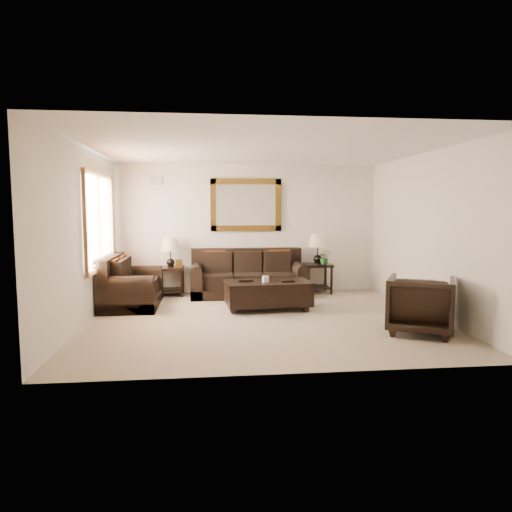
{
  "coord_description": "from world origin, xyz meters",
  "views": [
    {
      "loc": [
        -0.89,
        -7.16,
        1.75
      ],
      "look_at": [
        -0.04,
        0.6,
        0.96
      ],
      "focal_mm": 32.0,
      "sensor_mm": 36.0,
      "label": 1
    }
  ],
  "objects": [
    {
      "name": "potted_plant",
      "position": [
        1.56,
        2.08,
        0.73
      ],
      "size": [
        0.28,
        0.3,
        0.23
      ],
      "primitive_type": "imported",
      "rotation": [
        0.0,
        0.0,
        -0.03
      ],
      "color": "#22541C",
      "rests_on": "end_table_right"
    },
    {
      "name": "sofa",
      "position": [
        -0.05,
        2.05,
        0.34
      ],
      "size": [
        2.31,
        1.0,
        0.94
      ],
      "color": "black",
      "rests_on": "room"
    },
    {
      "name": "coffee_table",
      "position": [
        0.18,
        0.67,
        0.31
      ],
      "size": [
        1.54,
        0.91,
        0.63
      ],
      "rotation": [
        0.0,
        0.0,
        0.08
      ],
      "color": "black",
      "rests_on": "room"
    },
    {
      "name": "room",
      "position": [
        0.0,
        0.0,
        1.35
      ],
      "size": [
        5.51,
        5.01,
        2.71
      ],
      "color": "#88745E",
      "rests_on": "ground"
    },
    {
      "name": "loveseat",
      "position": [
        -2.31,
        1.25,
        0.34
      ],
      "size": [
        0.97,
        1.63,
        0.92
      ],
      "rotation": [
        0.0,
        0.0,
        1.57
      ],
      "color": "black",
      "rests_on": "room"
    },
    {
      "name": "air_vent",
      "position": [
        -1.9,
        2.48,
        2.35
      ],
      "size": [
        0.25,
        0.02,
        0.18
      ],
      "primitive_type": "cube",
      "color": "#999999",
      "rests_on": "room"
    },
    {
      "name": "armchair",
      "position": [
        2.13,
        -1.09,
        0.45
      ],
      "size": [
        1.16,
        1.14,
        0.9
      ],
      "primitive_type": "imported",
      "rotation": [
        0.0,
        0.0,
        2.65
      ],
      "color": "black",
      "rests_on": "floor"
    },
    {
      "name": "mirror",
      "position": [
        -0.05,
        2.47,
        1.85
      ],
      "size": [
        1.5,
        0.06,
        1.1
      ],
      "color": "#4B290F",
      "rests_on": "room"
    },
    {
      "name": "end_table_left",
      "position": [
        -1.62,
        2.19,
        0.77
      ],
      "size": [
        0.54,
        0.54,
        1.18
      ],
      "color": "black",
      "rests_on": "room"
    },
    {
      "name": "window",
      "position": [
        -2.7,
        0.9,
        1.55
      ],
      "size": [
        0.07,
        1.96,
        1.66
      ],
      "color": "white",
      "rests_on": "room"
    },
    {
      "name": "end_table_right",
      "position": [
        1.44,
        2.18,
        0.81
      ],
      "size": [
        0.56,
        0.56,
        1.24
      ],
      "color": "black",
      "rests_on": "room"
    }
  ]
}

